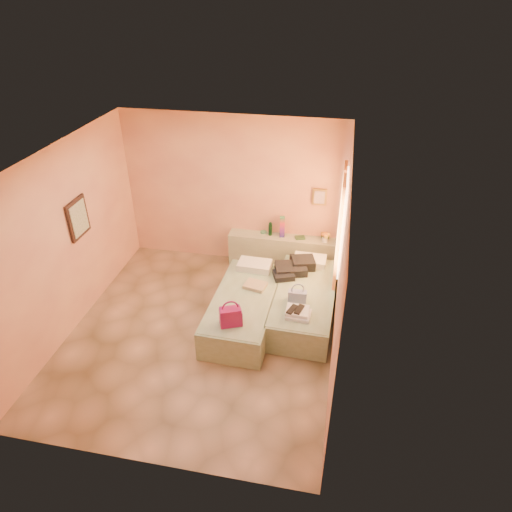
% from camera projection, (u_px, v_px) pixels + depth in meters
% --- Properties ---
extents(ground, '(4.50, 4.50, 0.00)m').
position_uv_depth(ground, '(202.00, 333.00, 7.09)').
color(ground, tan).
rests_on(ground, ground).
extents(room_walls, '(4.02, 4.51, 2.81)m').
position_uv_depth(room_walls, '(219.00, 215.00, 6.58)').
color(room_walls, '#F5B883').
rests_on(room_walls, ground).
extents(headboard_ledge, '(2.05, 0.30, 0.65)m').
position_uv_depth(headboard_ledge, '(284.00, 252.00, 8.51)').
color(headboard_ledge, '#A8B291').
rests_on(headboard_ledge, ground).
extents(bed_left, '(0.96, 2.03, 0.50)m').
position_uv_depth(bed_left, '(245.00, 309.00, 7.19)').
color(bed_left, '#A2BC97').
rests_on(bed_left, ground).
extents(bed_right, '(0.96, 2.03, 0.50)m').
position_uv_depth(bed_right, '(304.00, 303.00, 7.32)').
color(bed_right, '#A2BC97').
rests_on(bed_right, ground).
extents(water_bottle, '(0.09, 0.09, 0.25)m').
position_uv_depth(water_bottle, '(270.00, 229.00, 8.34)').
color(water_bottle, '#163D23').
rests_on(water_bottle, headboard_ledge).
extents(rainbow_box, '(0.10, 0.10, 0.40)m').
position_uv_depth(rainbow_box, '(282.00, 227.00, 8.25)').
color(rainbow_box, '#9B1356').
rests_on(rainbow_box, headboard_ledge).
extents(small_dish, '(0.12, 0.12, 0.03)m').
position_uv_depth(small_dish, '(263.00, 232.00, 8.47)').
color(small_dish, '#52976B').
rests_on(small_dish, headboard_ledge).
extents(green_book, '(0.20, 0.17, 0.03)m').
position_uv_depth(green_book, '(300.00, 238.00, 8.29)').
color(green_book, '#274829').
rests_on(green_book, headboard_ledge).
extents(flower_vase, '(0.19, 0.19, 0.24)m').
position_uv_depth(flower_vase, '(325.00, 236.00, 8.13)').
color(flower_vase, white).
rests_on(flower_vase, headboard_ledge).
extents(magenta_handbag, '(0.36, 0.28, 0.29)m').
position_uv_depth(magenta_handbag, '(231.00, 316.00, 6.42)').
color(magenta_handbag, '#9B1356').
rests_on(magenta_handbag, bed_left).
extents(khaki_garment, '(0.38, 0.33, 0.06)m').
position_uv_depth(khaki_garment, '(255.00, 285.00, 7.26)').
color(khaki_garment, tan).
rests_on(khaki_garment, bed_left).
extents(clothes_pile, '(0.67, 0.67, 0.17)m').
position_uv_depth(clothes_pile, '(294.00, 268.00, 7.58)').
color(clothes_pile, black).
rests_on(clothes_pile, bed_right).
extents(blue_handbag, '(0.28, 0.13, 0.18)m').
position_uv_depth(blue_handbag, '(297.00, 296.00, 6.91)').
color(blue_handbag, '#3C4B91').
rests_on(blue_handbag, bed_right).
extents(towel_stack, '(0.37, 0.32, 0.10)m').
position_uv_depth(towel_stack, '(298.00, 313.00, 6.63)').
color(towel_stack, silver).
rests_on(towel_stack, bed_right).
extents(sandal_pair, '(0.24, 0.27, 0.02)m').
position_uv_depth(sandal_pair, '(296.00, 310.00, 6.60)').
color(sandal_pair, black).
rests_on(sandal_pair, towel_stack).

